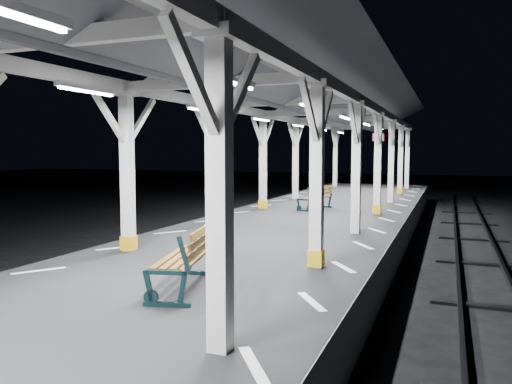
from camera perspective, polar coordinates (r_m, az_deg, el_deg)
The scene contains 7 objects.
ground at distance 8.40m, azimuth -10.84°, elevation -16.95°, with size 120.00×120.00×0.00m, color black.
platform at distance 8.23m, azimuth -10.90°, elevation -13.71°, with size 6.00×50.00×1.00m, color black.
hazard_stripes_left at distance 9.59m, azimuth -23.58°, elevation -8.25°, with size 1.00×48.00×0.01m, color silver.
hazard_stripes_right at distance 7.13m, azimuth 6.36°, elevation -12.33°, with size 1.00×48.00×0.01m, color silver.
canopy at distance 7.93m, azimuth -11.42°, elevation 15.28°, with size 5.40×49.00×4.65m.
bench_mid at distance 7.63m, azimuth -7.47°, elevation -7.18°, with size 1.08×1.92×0.98m.
bench_far at distance 17.86m, azimuth 7.00°, elevation -0.55°, with size 0.97×1.66×0.85m.
Camera 1 is at (4.18, -6.59, 3.10)m, focal length 35.00 mm.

